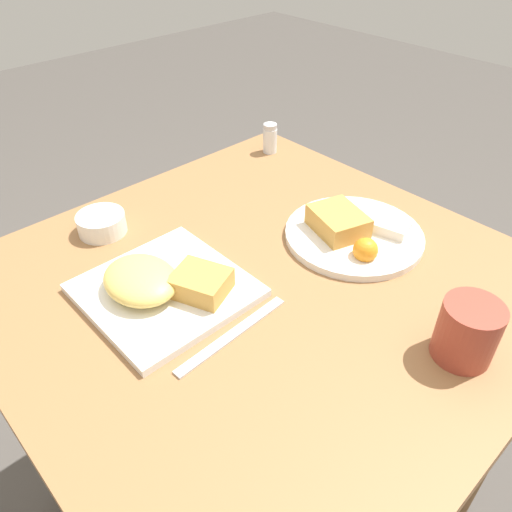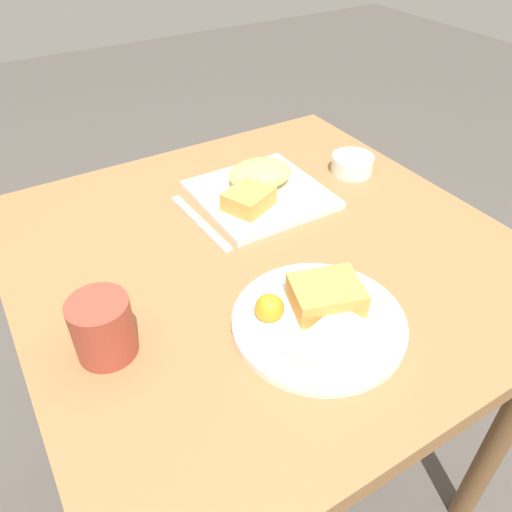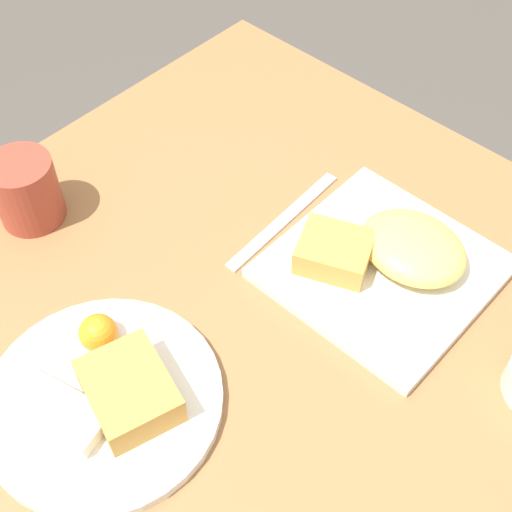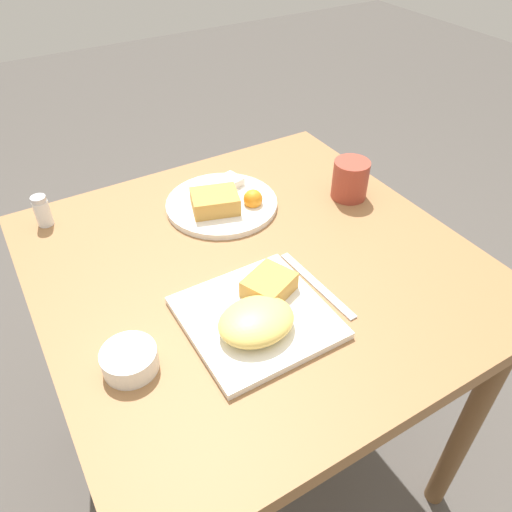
% 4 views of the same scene
% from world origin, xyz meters
% --- Properties ---
extents(ground_plane, '(8.00, 8.00, 0.00)m').
position_xyz_m(ground_plane, '(0.00, 0.00, 0.00)').
color(ground_plane, '#4C4742').
extents(dining_table, '(0.85, 0.85, 0.76)m').
position_xyz_m(dining_table, '(0.00, 0.00, 0.66)').
color(dining_table, olive).
rests_on(dining_table, ground_plane).
extents(plate_square_near, '(0.24, 0.24, 0.06)m').
position_xyz_m(plate_square_near, '(-0.08, -0.15, 0.78)').
color(plate_square_near, white).
rests_on(plate_square_near, dining_table).
extents(plate_oval_far, '(0.26, 0.26, 0.05)m').
position_xyz_m(plate_oval_far, '(0.03, 0.20, 0.77)').
color(plate_oval_far, white).
rests_on(plate_oval_far, dining_table).
extents(sauce_ramekin, '(0.09, 0.09, 0.04)m').
position_xyz_m(sauce_ramekin, '(-0.31, -0.13, 0.78)').
color(sauce_ramekin, white).
rests_on(sauce_ramekin, dining_table).
extents(butter_knife, '(0.03, 0.21, 0.00)m').
position_xyz_m(butter_knife, '(0.06, -0.12, 0.76)').
color(butter_knife, silver).
rests_on(butter_knife, dining_table).
extents(coffee_mug, '(0.08, 0.08, 0.09)m').
position_xyz_m(coffee_mug, '(0.31, 0.09, 0.80)').
color(coffee_mug, '#9E3D2D').
rests_on(coffee_mug, dining_table).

